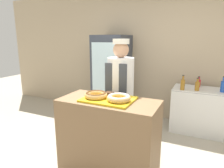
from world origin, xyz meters
TOP-DOWN VIEW (x-y plane):
  - wall_back at (0.00, 2.13)m, footprint 8.00×0.06m
  - display_counter at (0.00, 0.00)m, footprint 1.21×0.57m
  - serving_tray at (0.00, 0.00)m, footprint 0.61×0.45m
  - donut_chocolate_glaze at (-0.15, -0.04)m, footprint 0.28×0.28m
  - donut_light_glaze at (0.15, -0.04)m, footprint 0.28×0.28m
  - brownie_back_left at (-0.07, 0.15)m, footprint 0.10×0.10m
  - brownie_back_right at (0.07, 0.15)m, footprint 0.10×0.10m
  - baker_person at (-0.06, 0.52)m, footprint 0.38×0.38m
  - beverage_fridge at (-0.78, 1.73)m, footprint 0.67×0.69m
  - chest_freezer at (0.96, 1.73)m, footprint 0.90×0.57m
  - bottle_red at (0.93, 1.87)m, footprint 0.07×0.07m
  - bottle_amber at (0.69, 1.52)m, footprint 0.07×0.07m
  - bottle_amber_b at (0.92, 1.57)m, footprint 0.07×0.07m
  - bottle_blue at (1.31, 1.65)m, footprint 0.07×0.07m

SIDE VIEW (x-z plane):
  - chest_freezer at x=0.96m, z-range 0.00..0.82m
  - display_counter at x=0.00m, z-range 0.00..0.96m
  - beverage_fridge at x=-0.78m, z-range 0.00..1.76m
  - bottle_red at x=0.93m, z-range 0.79..0.99m
  - baker_person at x=-0.06m, z-range 0.05..1.73m
  - bottle_amber_b at x=0.92m, z-range 0.79..1.01m
  - bottle_amber at x=0.69m, z-range 0.78..1.04m
  - bottle_blue at x=1.31m, z-range 0.78..1.05m
  - serving_tray at x=0.00m, z-range 0.96..0.99m
  - brownie_back_left at x=-0.07m, z-range 0.99..1.02m
  - brownie_back_right at x=0.07m, z-range 0.99..1.02m
  - donut_chocolate_glaze at x=-0.15m, z-range 0.99..1.06m
  - donut_light_glaze at x=0.15m, z-range 0.99..1.06m
  - wall_back at x=0.00m, z-range 0.00..2.70m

